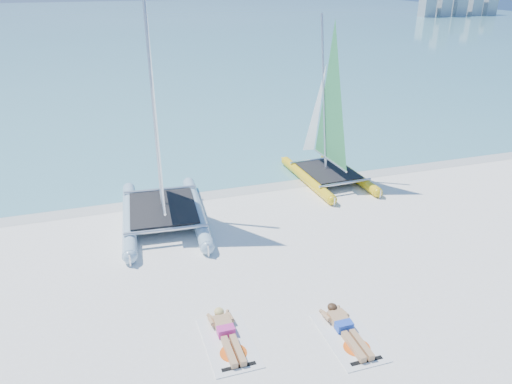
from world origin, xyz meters
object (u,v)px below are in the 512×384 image
towel_a (229,342)px  towel_b (349,337)px  catamaran_blue (158,156)px  sunbather_a (226,332)px  sunbather_b (345,327)px  catamaran_yellow (325,128)px

towel_a → towel_b: same height
catamaran_blue → sunbather_a: 6.22m
towel_a → sunbather_b: size_ratio=1.07×
catamaran_yellow → sunbather_b: size_ratio=3.44×
sunbather_a → sunbather_b: 2.54m
sunbather_a → catamaran_yellow: bearing=52.8°
sunbather_b → towel_a: bearing=169.8°
towel_a → sunbather_a: 0.22m
towel_a → sunbather_b: sunbather_b is taller
catamaran_yellow → towel_a: size_ratio=3.21×
sunbather_a → towel_b: sunbather_a is taller
towel_a → towel_b: size_ratio=1.00×
sunbather_a → sunbather_b: size_ratio=1.00×
catamaran_blue → catamaran_yellow: 6.46m
catamaran_yellow → towel_b: size_ratio=3.21×
catamaran_blue → catamaran_yellow: (6.23, 1.72, -0.22)m
catamaran_yellow → towel_b: catamaran_yellow is taller
sunbather_a → towel_b: 2.59m
sunbather_b → catamaran_blue: bearing=114.1°
catamaran_blue → towel_b: (2.92, -6.71, -2.08)m
towel_b → catamaran_blue: bearing=113.5°
catamaran_blue → catamaran_yellow: size_ratio=1.18×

